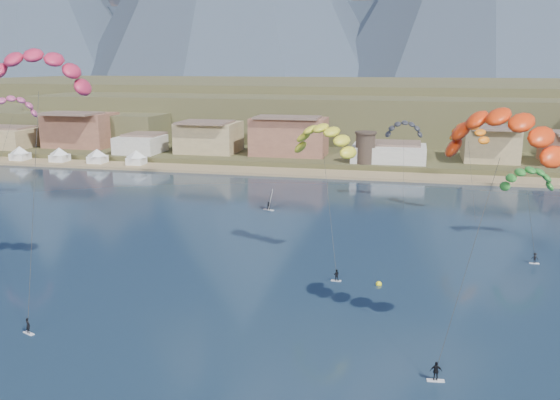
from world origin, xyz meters
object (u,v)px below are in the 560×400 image
kitesurfer_red (36,65)px  buoy (379,284)px  kitesurfer_orange (502,127)px  watchtower (365,147)px  kitesurfer_green (528,176)px  kitesurfer_yellow (324,135)px  windsurfer (269,204)px

kitesurfer_red → buoy: kitesurfer_red is taller
kitesurfer_orange → buoy: size_ratio=32.60×
kitesurfer_orange → kitesurfer_red: bearing=175.0°
buoy → kitesurfer_red: bearing=-165.4°
kitesurfer_red → buoy: size_ratio=40.68×
buoy → kitesurfer_orange: bearing=-52.5°
kitesurfer_orange → watchtower: bearing=101.6°
kitesurfer_red → kitesurfer_green: size_ratio=2.05×
kitesurfer_yellow → kitesurfer_orange: kitesurfer_orange is taller
kitesurfer_yellow → buoy: bearing=-47.1°
kitesurfer_yellow → kitesurfer_green: 35.61m
kitesurfer_red → windsurfer: (16.70, 46.87, -26.75)m
watchtower → windsurfer: size_ratio=2.14×
watchtower → windsurfer: 51.20m
kitesurfer_orange → windsurfer: 65.76m
kitesurfer_orange → windsurfer: kitesurfer_orange is taller
kitesurfer_green → windsurfer: 47.52m
kitesurfer_red → kitesurfer_orange: kitesurfer_red is taller
kitesurfer_yellow → buoy: kitesurfer_yellow is taller
watchtower → kitesurfer_yellow: bearing=-90.0°
kitesurfer_green → buoy: bearing=-130.1°
kitesurfer_green → buoy: (-21.79, -25.90, -10.59)m
kitesurfer_yellow → windsurfer: 34.84m
kitesurfer_red → windsurfer: bearing=70.4°
kitesurfer_red → windsurfer: size_ratio=7.88×
watchtower → windsurfer: bearing=-106.7°
kitesurfer_orange → kitesurfer_green: kitesurfer_orange is taller
windsurfer → kitesurfer_yellow: bearing=-61.3°
kitesurfer_yellow → buoy: size_ratio=27.53×
kitesurfer_yellow → kitesurfer_orange: (20.54, -24.74, 4.12)m
kitesurfer_red → kitesurfer_orange: bearing=-5.0°
watchtower → kitesurfer_yellow: kitesurfer_yellow is taller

